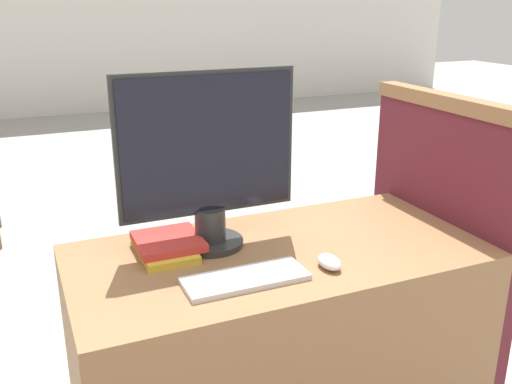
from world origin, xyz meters
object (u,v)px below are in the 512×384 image
at_px(book_stack, 166,245).
at_px(mouse, 329,262).
at_px(monitor, 208,160).
at_px(keyboard, 245,279).

bearing_deg(book_stack, mouse, -35.86).
relative_size(monitor, book_stack, 2.25).
xyz_separation_m(monitor, book_stack, (-0.14, 0.00, -0.26)).
xyz_separation_m(keyboard, book_stack, (-0.15, 0.27, 0.02)).
bearing_deg(book_stack, monitor, -0.78).
relative_size(keyboard, book_stack, 1.40).
height_order(monitor, book_stack, monitor).
bearing_deg(mouse, keyboard, 175.45).
bearing_deg(mouse, monitor, 132.15).
relative_size(mouse, book_stack, 0.38).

